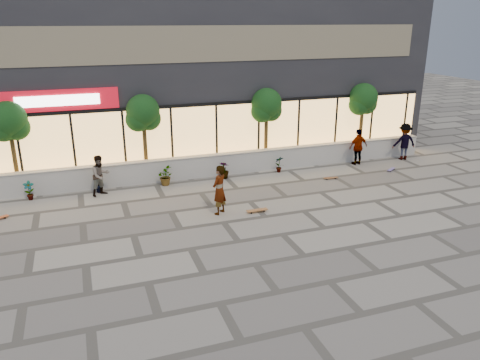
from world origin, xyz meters
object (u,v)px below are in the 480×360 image
object	(u,v)px
skateboard_center	(257,210)
skater_right_near	(358,147)
tree_west	(9,124)
skater_center	(219,190)
skater_left	(100,175)
skateboard_right_near	(331,178)
tree_midwest	(143,115)
tree_mideast	(267,107)
skateboard_right_far	(391,169)
skater_right_far	(404,142)
tree_east	(363,101)

from	to	relation	value
skateboard_center	skater_right_near	bearing A→B (deg)	29.90
tree_west	skater_right_near	world-z (taller)	tree_west
skater_center	skater_left	size ratio (longest dim) A/B	1.11
tree_west	skater_center	size ratio (longest dim) A/B	2.04
skater_right_near	skateboard_right_near	distance (m)	3.07
tree_midwest	tree_mideast	distance (m)	6.00
tree_mideast	skateboard_right_far	xyz separation A→B (m)	(5.52, -2.87, -2.92)
skateboard_right_far	tree_west	bearing A→B (deg)	137.80
tree_mideast	skater_center	world-z (taller)	tree_mideast
skater_right_far	skateboard_center	xyz separation A→B (m)	(-9.92, -4.17, -0.88)
tree_west	skater_right_far	xyz separation A→B (m)	(18.80, -1.40, -2.02)
tree_east	skateboard_center	bearing A→B (deg)	-145.58
skater_center	tree_mideast	bearing A→B (deg)	-169.19
skater_center	skateboard_right_near	size ratio (longest dim) A/B	2.70
tree_west	tree_midwest	xyz separation A→B (m)	(5.50, 0.00, 0.00)
tree_west	skater_left	distance (m)	4.29
skater_center	skateboard_center	world-z (taller)	skater_center
tree_midwest	skater_right_near	xyz separation A→B (m)	(10.50, -1.40, -2.06)
skater_right_near	tree_mideast	bearing A→B (deg)	-22.96
tree_east	skateboard_center	distance (m)	10.27
tree_east	skater_center	xyz separation A→B (m)	(-9.52, -5.20, -2.02)
tree_midwest	skateboard_right_far	size ratio (longest dim) A/B	5.73
tree_mideast	skateboard_right_near	xyz separation A→B (m)	(2.05, -3.03, -2.92)
skater_right_near	skateboard_right_near	size ratio (longest dim) A/B	2.60
tree_midwest	skater_left	bearing A→B (deg)	-142.76
skater_left	tree_mideast	bearing A→B (deg)	-18.21
skater_center	skateboard_center	bearing A→B (deg)	123.71
tree_mideast	skater_right_near	distance (m)	5.14
tree_east	skateboard_right_near	world-z (taller)	tree_east
tree_mideast	skater_left	distance (m)	8.58
tree_midwest	skater_right_near	bearing A→B (deg)	-7.59
tree_west	skater_left	size ratio (longest dim) A/B	2.25
skater_right_far	skateboard_right_far	distance (m)	2.48
tree_west	skateboard_center	distance (m)	10.87
tree_east	skater_right_near	xyz separation A→B (m)	(-1.00, -1.40, -2.06)
tree_mideast	skater_left	size ratio (longest dim) A/B	2.25
skater_right_far	skateboard_center	world-z (taller)	skater_right_far
skater_center	skater_left	xyz separation A→B (m)	(-4.13, 3.56, -0.09)
skateboard_right_near	skater_right_far	bearing A→B (deg)	24.24
skateboard_center	skateboard_right_near	size ratio (longest dim) A/B	1.19
skater_right_far	skateboard_center	bearing A→B (deg)	31.95
tree_midwest	skater_left	world-z (taller)	tree_midwest
tree_east	skater_right_far	bearing A→B (deg)	-37.87
tree_midwest	skater_right_far	distance (m)	13.53
skateboard_center	skateboard_right_far	distance (m)	8.58
skater_right_far	tree_east	bearing A→B (deg)	-28.71
tree_east	skateboard_right_far	world-z (taller)	tree_east
tree_mideast	skateboard_right_far	world-z (taller)	tree_mideast
tree_east	skater_left	xyz separation A→B (m)	(-13.65, -1.63, -2.12)
skater_right_far	skateboard_right_near	bearing A→B (deg)	26.44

